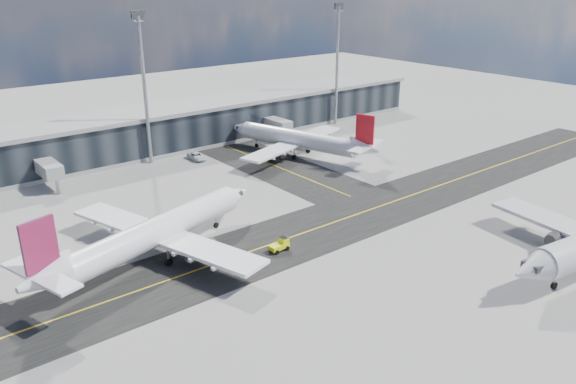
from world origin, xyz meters
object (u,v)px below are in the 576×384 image
Objects in this scene: baggage_tug at (280,244)px; service_van at (197,156)px; airliner_redtail at (300,140)px; airliner_af at (154,233)px.

baggage_tug is 0.55× the size of service_van.
airliner_redtail is 42.86m from baggage_tug.
airliner_af is 42.66m from service_van.
airliner_redtail reaches higher than baggage_tug.
service_van is at bearing 162.01° from baggage_tug.
airliner_af is 12.97× the size of baggage_tug.
airliner_redtail is (43.58, 22.84, -0.19)m from airliner_af.
airliner_af is 49.20m from airliner_redtail.
airliner_af reaches higher than airliner_redtail.
airliner_redtail is at bearing 101.28° from airliner_af.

